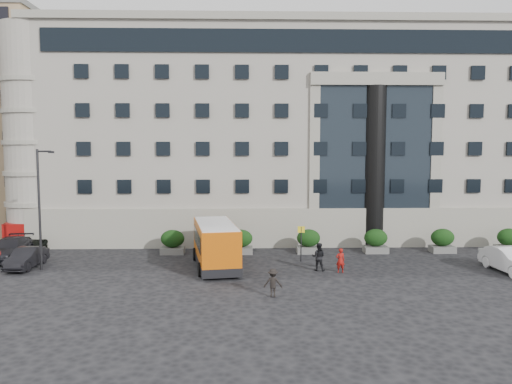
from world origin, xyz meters
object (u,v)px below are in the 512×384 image
parked_car_b (27,258)px  white_taxi (511,260)px  parked_car_d (42,239)px  minibus (216,243)px  hedge_e (442,240)px  pedestrian_c (273,283)px  hedge_f (509,240)px  red_truck (28,226)px  hedge_b (241,241)px  street_lamp (40,204)px  hedge_a (173,242)px  parked_car_c (10,249)px  hedge_c (308,241)px  pedestrian_b (319,257)px  hedge_d (376,241)px  pedestrian_a (340,260)px  bus_stop_sign (301,237)px

parked_car_b → white_taxi: size_ratio=0.84×
parked_car_d → minibus: bearing=-26.0°
hedge_e → pedestrian_c: size_ratio=1.18×
hedge_f → red_truck: bearing=173.1°
hedge_b → minibus: 4.71m
street_lamp → parked_car_d: bearing=111.7°
hedge_a → parked_car_d: (-11.16, 3.30, -0.31)m
hedge_f → parked_car_c: size_ratio=0.35×
hedge_c → street_lamp: (-18.34, -4.80, 3.44)m
parked_car_c → parked_car_d: parked_car_c is taller
minibus → pedestrian_c: size_ratio=4.84×
hedge_b → hedge_f: bearing=0.0°
pedestrian_b → red_truck: bearing=-7.2°
hedge_c → minibus: (-6.87, -4.34, 0.73)m
pedestrian_c → hedge_b: bearing=-74.6°
hedge_f → minibus: size_ratio=0.24×
hedge_b → hedge_e: 15.60m
hedge_c → white_taxi: hedge_c is taller
street_lamp → hedge_e: bearing=9.5°
minibus → red_truck: minibus is taller
parked_car_b → hedge_b: bearing=17.6°
parked_car_c → parked_car_d: size_ratio=1.18×
hedge_d → parked_car_c: bearing=-177.0°
hedge_d → parked_car_d: 26.96m
minibus → pedestrian_c: bearing=-72.5°
hedge_d → red_truck: size_ratio=0.33×
hedge_a → minibus: 5.64m
pedestrian_c → white_taxi: bearing=-156.5°
pedestrian_a → bus_stop_sign: bearing=-59.1°
hedge_e → pedestrian_b: pedestrian_b is taller
hedge_c → red_truck: bearing=168.6°
hedge_f → pedestrian_c: size_ratio=1.18×
white_taxi → pedestrian_b: (-12.39, 0.84, 0.11)m
hedge_e → white_taxi: size_ratio=0.38×
street_lamp → pedestrian_a: bearing=-3.5°
hedge_a → parked_car_b: bearing=-155.7°
hedge_b → white_taxi: size_ratio=0.38×
hedge_f → white_taxi: bearing=-117.4°
bus_stop_sign → hedge_e: bearing=13.9°
hedge_b → hedge_e: (15.60, 0.00, 0.00)m
hedge_a → pedestrian_a: bearing=-27.2°
hedge_d → red_truck: bearing=170.6°
hedge_e → parked_car_c: hedge_e is taller
parked_car_b → pedestrian_c: size_ratio=2.65×
minibus → white_taxi: size_ratio=1.53×
hedge_d → pedestrian_c: hedge_d is taller
bus_stop_sign → hedge_a: bearing=163.6°
hedge_f → pedestrian_b: size_ratio=1.00×
hedge_a → street_lamp: street_lamp is taller
bus_stop_sign → minibus: (-5.97, -1.54, -0.07)m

